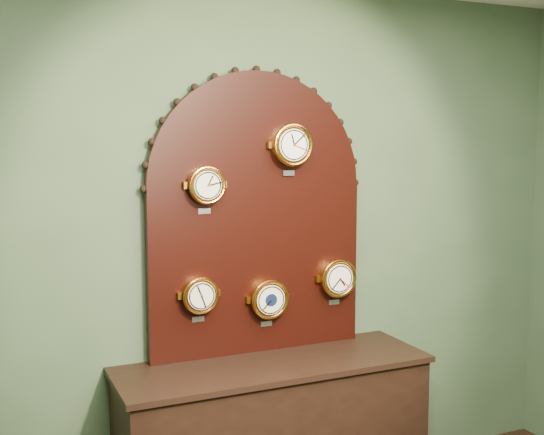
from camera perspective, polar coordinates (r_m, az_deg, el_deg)
name	(u,v)px	position (r m, az deg, el deg)	size (l,w,h in m)	color
wall_back	(253,246)	(3.71, -1.57, -2.35)	(4.00, 4.00, 0.00)	#40583C
display_board	(257,205)	(3.63, -1.28, 1.06)	(1.26, 0.06, 1.53)	black
roman_clock	(206,185)	(3.46, -5.53, 2.71)	(0.20, 0.08, 0.25)	orange
arabic_clock	(291,145)	(3.63, 1.64, 6.08)	(0.23, 0.08, 0.28)	orange
hygrometer	(200,295)	(3.53, -6.06, -6.45)	(0.19, 0.08, 0.25)	orange
barometer	(269,299)	(3.67, -0.28, -6.81)	(0.22, 0.08, 0.27)	orange
tide_clock	(337,278)	(3.84, 5.47, -5.04)	(0.22, 0.08, 0.27)	orange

